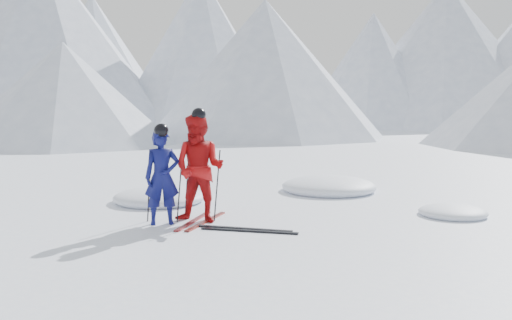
# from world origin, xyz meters

# --- Properties ---
(ground) EXTENTS (160.00, 160.00, 0.00)m
(ground) POSITION_xyz_m (0.00, 0.00, 0.00)
(ground) COLOR white
(ground) RESTS_ON ground
(mountain_range) EXTENTS (106.15, 62.94, 15.53)m
(mountain_range) POSITION_xyz_m (5.71, 35.31, 6.72)
(mountain_range) COLOR #B2BCD1
(mountain_range) RESTS_ON ground
(skier_blue) EXTENTS (0.74, 0.62, 1.72)m
(skier_blue) POSITION_xyz_m (-3.10, -0.39, 0.86)
(skier_blue) COLOR #0D1050
(skier_blue) RESTS_ON ground
(skier_red) EXTENTS (1.08, 0.90, 2.00)m
(skier_red) POSITION_xyz_m (-2.47, -0.14, 1.00)
(skier_red) COLOR #AB0D0E
(skier_red) RESTS_ON ground
(pole_blue_left) EXTENTS (0.12, 0.08, 1.14)m
(pole_blue_left) POSITION_xyz_m (-3.40, -0.24, 0.57)
(pole_blue_left) COLOR black
(pole_blue_left) RESTS_ON ground
(pole_blue_right) EXTENTS (0.12, 0.07, 1.14)m
(pole_blue_right) POSITION_xyz_m (-2.85, -0.14, 0.57)
(pole_blue_right) COLOR black
(pole_blue_right) RESTS_ON ground
(pole_red_left) EXTENTS (0.13, 0.10, 1.33)m
(pole_red_left) POSITION_xyz_m (-2.77, 0.11, 0.67)
(pole_red_left) COLOR black
(pole_red_left) RESTS_ON ground
(pole_red_right) EXTENTS (0.13, 0.09, 1.33)m
(pole_red_right) POSITION_xyz_m (-2.17, 0.01, 0.67)
(pole_red_right) COLOR black
(pole_red_right) RESTS_ON ground
(ski_worn_left) EXTENTS (0.30, 1.70, 0.03)m
(ski_worn_left) POSITION_xyz_m (-2.59, -0.14, 0.01)
(ski_worn_left) COLOR black
(ski_worn_left) RESTS_ON ground
(ski_worn_right) EXTENTS (0.41, 1.69, 0.03)m
(ski_worn_right) POSITION_xyz_m (-2.35, -0.14, 0.01)
(ski_worn_right) COLOR black
(ski_worn_right) RESTS_ON ground
(ski_loose_a) EXTENTS (1.69, 0.34, 0.03)m
(ski_loose_a) POSITION_xyz_m (-1.55, -0.65, 0.01)
(ski_loose_a) COLOR black
(ski_loose_a) RESTS_ON ground
(ski_loose_b) EXTENTS (1.70, 0.28, 0.03)m
(ski_loose_b) POSITION_xyz_m (-1.45, -0.80, 0.01)
(ski_loose_b) COLOR black
(ski_loose_b) RESTS_ON ground
(snow_lumps) EXTENTS (9.40, 7.52, 0.52)m
(snow_lumps) POSITION_xyz_m (-0.78, 2.43, 0.00)
(snow_lumps) COLOR white
(snow_lumps) RESTS_ON ground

